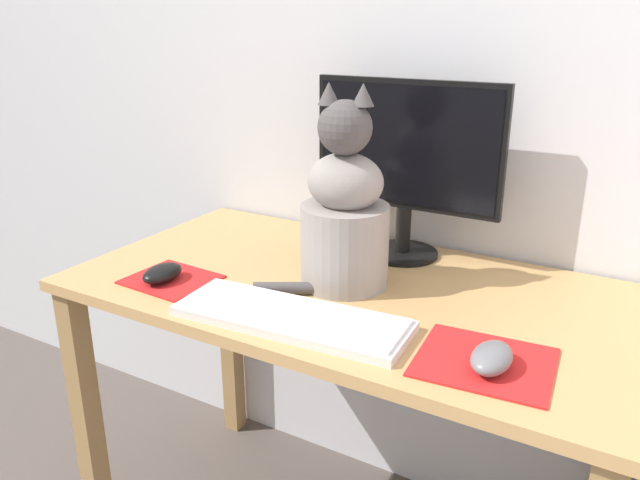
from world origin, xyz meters
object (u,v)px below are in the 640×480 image
object	(u,v)px
monitor	(406,159)
cat	(345,214)
computer_mouse_right	(492,358)
computer_mouse_left	(162,273)
keyboard	(291,317)

from	to	relation	value
monitor	cat	distance (m)	0.24
monitor	cat	world-z (taller)	cat
monitor	computer_mouse_right	world-z (taller)	monitor
computer_mouse_right	computer_mouse_left	bearing A→B (deg)	179.83
monitor	computer_mouse_right	distance (m)	0.57
monitor	keyboard	distance (m)	0.49
keyboard	computer_mouse_left	bearing A→B (deg)	172.53
keyboard	computer_mouse_left	world-z (taller)	computer_mouse_left
monitor	computer_mouse_left	bearing A→B (deg)	-132.72
keyboard	cat	distance (m)	0.26
monitor	computer_mouse_right	bearing A→B (deg)	-51.44
keyboard	computer_mouse_right	xyz separation A→B (m)	(0.37, 0.02, 0.01)
computer_mouse_left	computer_mouse_right	xyz separation A→B (m)	(0.71, -0.00, 0.00)
keyboard	computer_mouse_right	world-z (taller)	computer_mouse_right
computer_mouse_left	cat	world-z (taller)	cat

